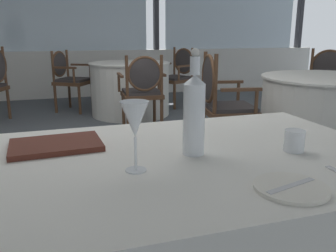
{
  "coord_description": "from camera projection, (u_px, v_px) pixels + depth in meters",
  "views": [
    {
      "loc": [
        -0.32,
        -2.9,
        1.17
      ],
      "look_at": [
        0.07,
        -1.68,
        0.83
      ],
      "focal_mm": 38.14,
      "sensor_mm": 36.0,
      "label": 1
    }
  ],
  "objects": [
    {
      "name": "dining_chair_3_1",
      "position": [
        327.0,
        82.0,
        4.44
      ],
      "size": [
        0.66,
        0.65,
        0.98
      ],
      "rotation": [
        0.0,
        0.0,
        10.29
      ],
      "color": "brown",
      "rests_on": "ground_plane"
    },
    {
      "name": "dining_chair_0_1",
      "position": [
        178.0,
        72.0,
        5.82
      ],
      "size": [
        0.62,
        0.64,
        0.94
      ],
      "rotation": [
        0.0,
        0.0,
        9.89
      ],
      "color": "brown",
      "rests_on": "ground_plane"
    },
    {
      "name": "wine_glass",
      "position": [
        135.0,
        121.0,
        1.05
      ],
      "size": [
        0.09,
        0.09,
        0.22
      ],
      "color": "white",
      "rests_on": "foreground_table"
    },
    {
      "name": "dining_chair_0_0",
      "position": [
        143.0,
        87.0,
        4.2
      ],
      "size": [
        0.56,
        0.49,
        0.92
      ],
      "rotation": [
        0.0,
        0.0,
        7.8
      ],
      "color": "brown",
      "rests_on": "ground_plane"
    },
    {
      "name": "ground_plane",
      "position": [
        101.0,
        173.0,
        3.06
      ],
      "size": [
        13.7,
        13.7,
        0.0
      ],
      "primitive_type": "plane",
      "color": "#4C5156"
    },
    {
      "name": "dining_chair_0_2",
      "position": [
        68.0,
        75.0,
        5.39
      ],
      "size": [
        0.64,
        0.65,
        0.91
      ],
      "rotation": [
        0.0,
        0.0,
        11.99
      ],
      "color": "brown",
      "rests_on": "ground_plane"
    },
    {
      "name": "butter_knife",
      "position": [
        291.0,
        186.0,
        0.96
      ],
      "size": [
        0.17,
        0.06,
        0.0
      ],
      "primitive_type": "cube",
      "rotation": [
        0.0,
        0.0,
        0.26
      ],
      "color": "silver",
      "rests_on": "foreground_table"
    },
    {
      "name": "foreground_table",
      "position": [
        182.0,
        252.0,
        1.32
      ],
      "size": [
        1.49,
        0.97,
        0.76
      ],
      "color": "silver",
      "rests_on": "ground_plane"
    },
    {
      "name": "water_bottle",
      "position": [
        194.0,
        113.0,
        1.2
      ],
      "size": [
        0.07,
        0.07,
        0.36
      ],
      "color": "white",
      "rests_on": "foreground_table"
    },
    {
      "name": "water_tumbler",
      "position": [
        294.0,
        141.0,
        1.26
      ],
      "size": [
        0.07,
        0.07,
        0.08
      ],
      "primitive_type": "cylinder",
      "color": "white",
      "rests_on": "foreground_table"
    },
    {
      "name": "background_table_0",
      "position": [
        130.0,
        89.0,
        5.18
      ],
      "size": [
        1.16,
        1.16,
        0.76
      ],
      "color": "silver",
      "rests_on": "ground_plane"
    },
    {
      "name": "menu_book",
      "position": [
        56.0,
        145.0,
        1.31
      ],
      "size": [
        0.33,
        0.24,
        0.02
      ],
      "primitive_type": "cube",
      "rotation": [
        0.0,
        0.0,
        0.05
      ],
      "color": "#512319",
      "rests_on": "foreground_table"
    },
    {
      "name": "background_table_3",
      "position": [
        326.0,
        115.0,
        3.53
      ],
      "size": [
        1.3,
        1.3,
        0.76
      ],
      "color": "silver",
      "rests_on": "ground_plane"
    },
    {
      "name": "side_plate",
      "position": [
        291.0,
        188.0,
        0.96
      ],
      "size": [
        0.2,
        0.2,
        0.01
      ],
      "primitive_type": "cylinder",
      "color": "silver",
      "rests_on": "foreground_table"
    },
    {
      "name": "dining_chair_3_2",
      "position": [
        221.0,
        98.0,
        3.34
      ],
      "size": [
        0.54,
        0.59,
        0.99
      ],
      "rotation": [
        0.0,
        0.0,
        12.39
      ],
      "color": "brown",
      "rests_on": "ground_plane"
    },
    {
      "name": "window_wall_far",
      "position": [
        69.0,
        33.0,
        6.41
      ],
      "size": [
        10.37,
        0.14,
        2.9
      ],
      "color": "silver",
      "rests_on": "ground_plane"
    }
  ]
}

